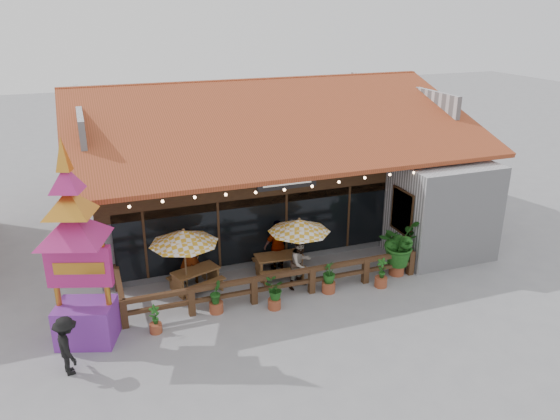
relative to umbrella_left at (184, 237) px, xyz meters
name	(u,v)px	position (x,y,z in m)	size (l,w,h in m)	color
ground	(319,283)	(4.39, -0.76, -2.07)	(100.00, 100.00, 0.00)	gray
restaurant_building	(264,170)	(4.65, 5.85, 0.13)	(15.50, 14.73, 6.09)	#BCBBC1
patio_railing	(259,282)	(2.14, -1.03, -1.46)	(10.00, 2.60, 0.92)	#4A2E1A
umbrella_left	(184,237)	(0.00, 0.00, 0.00)	(2.23, 2.23, 2.38)	brown
umbrella_right	(299,226)	(3.86, -0.19, -0.08)	(2.77, 2.77, 2.28)	brown
picnic_table_left	(196,276)	(0.36, 0.27, -1.57)	(1.89, 1.76, 0.74)	brown
picnic_table_right	(279,262)	(3.31, 0.25, -1.54)	(1.74, 1.53, 0.79)	brown
thai_sign_tower	(74,232)	(-3.14, -1.60, 1.28)	(2.97, 2.97, 6.35)	#722996
tropical_plant	(399,245)	(7.25, -1.09, -0.93)	(1.90, 1.88, 1.99)	brown
diner_a	(190,257)	(0.29, 0.79, -1.09)	(0.72, 0.47, 1.97)	#382412
diner_b	(301,263)	(3.69, -0.78, -1.18)	(0.87, 0.67, 1.78)	#382412
diner_c	(278,245)	(3.46, 0.76, -1.13)	(1.10, 0.46, 1.87)	#382412
pedestrian	(67,346)	(-3.64, -2.95, -1.26)	(1.05, 0.60, 1.62)	black
planter_a	(155,321)	(-1.29, -1.85, -1.70)	(0.36, 0.36, 0.89)	brown
planter_b	(216,299)	(0.63, -1.37, -1.59)	(0.48, 0.50, 1.06)	brown
planter_c	(274,293)	(2.40, -1.79, -1.51)	(0.74, 0.68, 1.00)	brown
planter_d	(329,278)	(4.44, -1.42, -1.54)	(0.58, 0.58, 1.10)	brown
planter_e	(381,275)	(6.26, -1.69, -1.63)	(0.42, 0.45, 1.04)	brown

